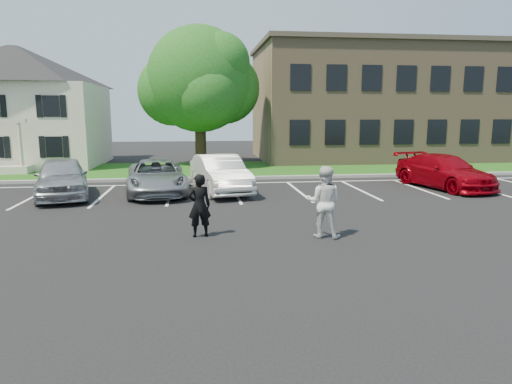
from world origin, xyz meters
TOP-DOWN VIEW (x-y plane):
  - ground_plane at (0.00, 0.00)m, footprint 90.00×90.00m
  - curb at (0.00, 12.00)m, footprint 40.00×0.30m
  - grass_strip at (0.00, 16.00)m, footprint 44.00×8.00m
  - stall_lines at (1.40, 8.95)m, footprint 34.00×5.36m
  - house at (-13.00, 19.97)m, footprint 10.30×9.22m
  - office_building at (14.00, 21.99)m, footprint 22.40×10.40m
  - tree at (-1.34, 18.24)m, footprint 7.80×7.20m
  - man_black_suit at (-1.58, 1.07)m, footprint 0.71×0.53m
  - man_white_shirt at (1.85, 0.58)m, footprint 1.18×1.06m
  - car_silver_west at (-7.15, 7.81)m, footprint 3.08×5.19m
  - car_silver_minivan at (-3.38, 8.21)m, footprint 2.98×5.47m
  - car_white_sedan at (-0.67, 8.24)m, footprint 2.70×5.19m
  - car_red_compact at (9.64, 8.12)m, footprint 3.22×5.60m

SIDE VIEW (x-z plane):
  - ground_plane at x=0.00m, z-range 0.00..0.00m
  - stall_lines at x=1.40m, z-range 0.00..0.01m
  - grass_strip at x=0.00m, z-range 0.00..0.08m
  - curb at x=0.00m, z-range 0.00..0.15m
  - car_silver_minivan at x=-3.38m, z-range 0.00..1.45m
  - car_red_compact at x=9.64m, z-range 0.00..1.53m
  - car_white_sedan at x=-0.67m, z-range 0.00..1.63m
  - car_silver_west at x=-7.15m, z-range 0.00..1.65m
  - man_black_suit at x=-1.58m, z-range 0.00..1.78m
  - man_white_shirt at x=1.85m, z-range 0.00..2.00m
  - house at x=-13.00m, z-range 0.03..7.63m
  - office_building at x=14.00m, z-range 0.01..8.31m
  - tree at x=-1.34m, z-range 0.95..9.75m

